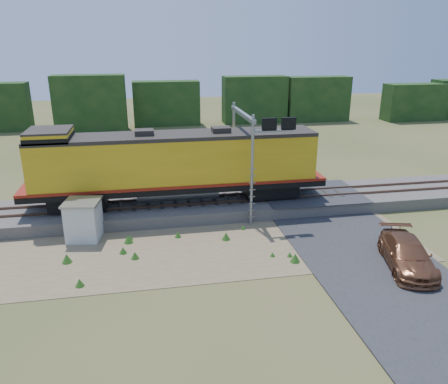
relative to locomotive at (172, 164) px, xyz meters
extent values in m
plane|color=#475123|center=(2.77, -6.00, -3.48)|extent=(140.00, 140.00, 0.00)
cube|color=slate|center=(2.77, 0.00, -3.08)|extent=(70.00, 5.00, 0.80)
cube|color=brown|center=(2.77, -0.72, -2.60)|extent=(70.00, 0.10, 0.16)
cube|color=brown|center=(2.77, 0.72, -2.60)|extent=(70.00, 0.10, 0.16)
cube|color=#8C7754|center=(0.77, -5.50, -3.47)|extent=(26.00, 8.00, 0.03)
cube|color=#38383A|center=(9.77, 0.00, -2.65)|extent=(7.00, 5.20, 0.06)
cube|color=#38383A|center=(9.77, 16.00, -3.44)|extent=(7.00, 24.00, 0.08)
cube|color=#143413|center=(2.77, 32.00, -0.23)|extent=(36.00, 3.00, 6.50)
cube|color=#143413|center=(42.77, 32.00, -0.48)|extent=(50.00, 3.00, 6.00)
cube|color=black|center=(-6.15, 0.00, -2.08)|extent=(3.56, 2.28, 0.89)
cube|color=black|center=(6.72, 0.00, -2.08)|extent=(3.56, 2.28, 0.89)
cube|color=black|center=(0.29, 0.00, -1.45)|extent=(19.80, 2.97, 0.36)
cylinder|color=gray|center=(0.29, 0.00, -1.93)|extent=(5.45, 1.19, 1.19)
cube|color=gold|center=(0.29, 0.00, 0.26)|extent=(18.32, 2.87, 3.07)
cube|color=maroon|center=(0.29, 0.00, -1.15)|extent=(19.80, 3.02, 0.18)
cube|color=#28231E|center=(0.29, 0.00, 1.91)|extent=(18.32, 2.92, 0.24)
cube|color=gold|center=(-7.43, 0.00, 2.14)|extent=(2.57, 2.87, 0.69)
cube|color=#28231E|center=(-7.43, 0.00, 2.53)|extent=(2.57, 2.92, 0.12)
cube|color=black|center=(-7.43, 0.00, 2.09)|extent=(2.62, 2.92, 0.35)
cube|color=maroon|center=(-8.92, 0.00, -0.09)|extent=(0.10, 1.98, 1.19)
cube|color=#28231E|center=(-1.69, 0.00, 2.14)|extent=(1.19, 0.99, 0.45)
cube|color=#28231E|center=(3.26, 0.00, 2.14)|extent=(1.19, 0.99, 0.45)
cube|color=silver|center=(-5.51, -3.02, -2.34)|extent=(2.09, 2.09, 2.28)
cube|color=gray|center=(-5.51, -3.02, -1.16)|extent=(2.30, 2.30, 0.11)
cylinder|color=gray|center=(4.69, -2.80, 0.04)|extent=(0.18, 0.18, 7.05)
cylinder|color=gray|center=(4.69, 2.80, 0.04)|extent=(0.18, 0.18, 7.05)
cube|color=gray|center=(4.69, 0.00, 3.17)|extent=(0.25, 6.20, 0.25)
cube|color=gray|center=(5.90, -2.80, 2.56)|extent=(2.62, 0.15, 0.15)
cube|color=black|center=(5.70, -2.80, 2.96)|extent=(0.91, 0.15, 0.76)
cube|color=black|center=(6.91, -2.80, 2.96)|extent=(0.91, 0.15, 0.76)
imported|color=brown|center=(11.29, -9.68, -2.74)|extent=(3.37, 5.49, 1.49)
camera|label=1|loc=(-1.68, -27.83, 7.71)|focal=35.00mm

